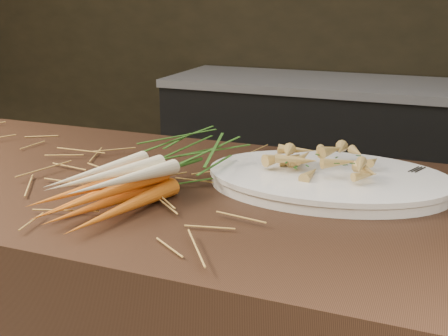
{
  "coord_description": "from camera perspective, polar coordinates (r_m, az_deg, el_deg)",
  "views": [
    {
      "loc": [
        0.76,
        -0.64,
        1.27
      ],
      "look_at": [
        0.4,
        0.26,
        0.96
      ],
      "focal_mm": 45.0,
      "sensor_mm": 36.0,
      "label": 1
    }
  ],
  "objects": [
    {
      "name": "root_veg_bunch",
      "position": [
        1.07,
        -6.28,
        -0.16
      ],
      "size": [
        0.27,
        0.5,
        0.09
      ],
      "rotation": [
        0.0,
        0.0,
        -0.31
      ],
      "color": "#BF5F1C",
      "rests_on": "main_counter"
    },
    {
      "name": "roasted_veg_heap",
      "position": [
        1.11,
        10.6,
        0.52
      ],
      "size": [
        0.24,
        0.19,
        0.05
      ],
      "primitive_type": null,
      "rotation": [
        0.0,
        0.0,
        0.09
      ],
      "color": "#BF9147",
      "rests_on": "serving_platter"
    },
    {
      "name": "back_counter",
      "position": [
        2.98,
        11.91,
        0.66
      ],
      "size": [
        1.82,
        0.62,
        0.84
      ],
      "color": "black",
      "rests_on": "ground"
    },
    {
      "name": "straw_bedding",
      "position": [
        1.26,
        -16.4,
        0.28
      ],
      "size": [
        1.4,
        0.6,
        0.02
      ],
      "primitive_type": null,
      "color": "#A1763A",
      "rests_on": "main_counter"
    },
    {
      "name": "serving_fork",
      "position": [
        1.09,
        19.1,
        -1.72
      ],
      "size": [
        0.08,
        0.17,
        0.0
      ],
      "primitive_type": "cube",
      "rotation": [
        0.0,
        0.0,
        -0.39
      ],
      "color": "silver",
      "rests_on": "serving_platter"
    },
    {
      "name": "serving_platter",
      "position": [
        1.12,
        10.49,
        -1.37
      ],
      "size": [
        0.49,
        0.35,
        0.02
      ],
      "primitive_type": null,
      "rotation": [
        0.0,
        0.0,
        0.09
      ],
      "color": "white",
      "rests_on": "main_counter"
    }
  ]
}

